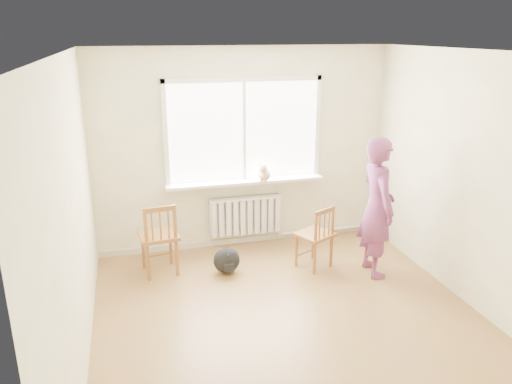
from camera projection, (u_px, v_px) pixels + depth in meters
floor at (296, 328)px, 5.06m from camera, size 4.50×4.50×0.00m
ceiling at (303, 53)px, 4.22m from camera, size 4.50×4.50×0.00m
back_wall at (244, 150)px, 6.71m from camera, size 4.00×0.01×2.70m
window at (244, 127)px, 6.59m from camera, size 2.12×0.05×1.42m
windowsill at (246, 182)px, 6.74m from camera, size 2.15×0.22×0.04m
radiator at (246, 215)px, 6.91m from camera, size 1.00×0.12×0.55m
heating_pipe at (328, 230)px, 7.35m from camera, size 1.40×0.04×0.04m
baseboard at (244, 240)px, 7.10m from camera, size 4.00×0.03×0.08m
chair_left at (159, 239)px, 6.05m from camera, size 0.51×0.49×0.93m
chair_right at (317, 237)px, 6.23m from camera, size 0.54×0.53×0.83m
person at (377, 207)px, 5.98m from camera, size 0.45×0.65×1.71m
cat at (264, 173)px, 6.67m from camera, size 0.26×0.39×0.27m
backpack at (227, 260)px, 6.17m from camera, size 0.40×0.36×0.33m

